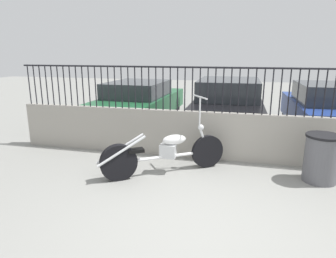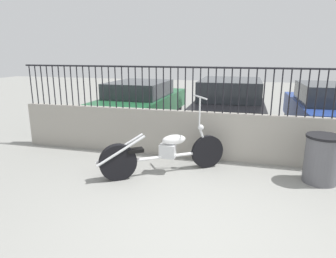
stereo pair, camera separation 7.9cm
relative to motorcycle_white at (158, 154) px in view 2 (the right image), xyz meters
The scene contains 8 objects.
ground_plane 1.83m from the motorcycle_white, 58.56° to the right, with size 40.00×40.00×0.00m, color gray.
low_wall 1.42m from the motorcycle_white, 48.94° to the left, with size 8.74×0.18×0.96m.
fence_railing 1.82m from the motorcycle_white, 48.94° to the left, with size 8.74×0.04×0.89m.
motorcycle_white is the anchor object (origin of this frame).
trash_bin 2.74m from the motorcycle_white, ahead, with size 0.57×0.57×0.81m.
car_green 4.25m from the motorcycle_white, 113.66° to the left, with size 1.88×4.32×1.27m.
car_black 3.58m from the motorcycle_white, 73.43° to the left, with size 1.75×4.25×1.43m.
car_blue 5.09m from the motorcycle_white, 45.67° to the left, with size 1.83×3.96×1.36m.
Camera 2 is at (0.52, -3.27, 2.12)m, focal length 32.00 mm.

